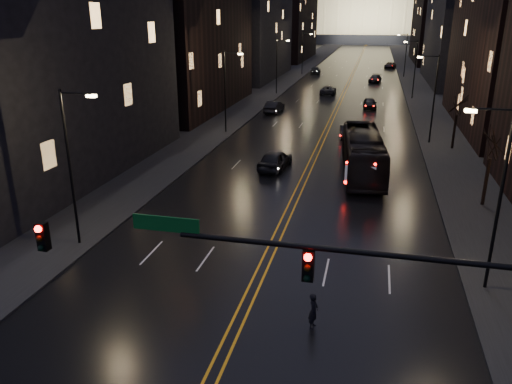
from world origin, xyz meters
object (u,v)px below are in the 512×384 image
Objects in this scene: oncoming_car_b at (274,107)px; pedestrian_a at (313,311)px; oncoming_car_a at (275,159)px; receding_car_a at (347,132)px; bus at (363,153)px; traffic_signal at (390,289)px.

pedestrian_a is (11.27, -48.38, -0.00)m from oncoming_car_b.
oncoming_car_a reaches higher than pedestrian_a.
oncoming_car_a is 1.22× the size of receding_car_a.
pedestrian_a is (6.09, -22.56, -0.04)m from oncoming_car_a.
oncoming_car_b is 16.58m from receding_car_a.
receding_car_a is 2.52× the size of pedestrian_a.
receding_car_a is at bearing 11.32° from pedestrian_a.
bus is at bearing 120.79° from oncoming_car_b.
bus is 2.56× the size of oncoming_car_b.
oncoming_car_b is 49.68m from pedestrian_a.
traffic_signal is 29.24m from oncoming_car_a.
receding_car_a is (-2.01, 12.69, -1.09)m from bus.
oncoming_car_b reaches higher than receding_car_a.
traffic_signal is 28.13m from bus.
oncoming_car_a is at bearing 177.24° from bus.
pedestrian_a is at bearing -95.30° from receding_car_a.
oncoming_car_b is 3.04× the size of pedestrian_a.
oncoming_car_b is (-5.18, 25.82, -0.04)m from oncoming_car_a.
bus reaches higher than oncoming_car_a.
oncoming_car_a is 1.01× the size of oncoming_car_b.
bus is at bearing -170.83° from oncoming_car_a.
pedestrian_a is at bearing 118.16° from traffic_signal.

